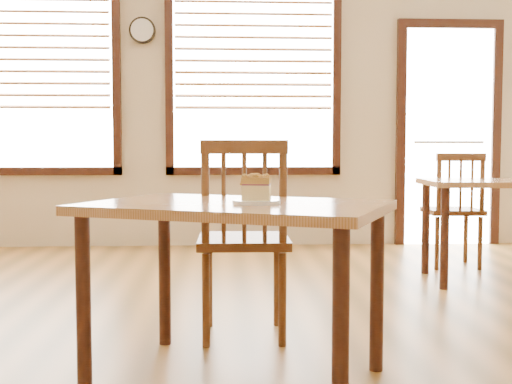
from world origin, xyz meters
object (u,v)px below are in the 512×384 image
Objects in this scene: cake_slice at (256,186)px; cafe_table_second at (499,195)px; wall_clock at (142,30)px; cafe_chair_second at (454,209)px; cafe_chair_main at (244,238)px; cafe_table_main at (236,226)px; plate at (256,202)px.

cafe_table_second is at bearing 56.36° from cake_slice.
cafe_table_second is at bearing -33.55° from wall_clock.
cafe_chair_second is (2.70, -1.27, -1.67)m from wall_clock.
cafe_table_main is at bearing 85.99° from cafe_chair_main.
cafe_chair_second is (1.85, 2.53, -0.17)m from cafe_table_main.
plate is (0.93, -3.87, -1.39)m from wall_clock.
cake_slice is at bearing -128.39° from cafe_table_second.
cake_slice reaches higher than cafe_table_second.
wall_clock is 0.23× the size of cafe_table_second.
cafe_chair_main reaches higher than plate.
plate is (-1.89, -2.00, 0.12)m from cafe_table_second.
wall_clock is at bearing 126.83° from cafe_table_main.
cafe_chair_second is 3.15m from plate.
cafe_chair_second is (-0.12, 0.59, -0.15)m from cafe_table_second.
cafe_table_second is (1.97, 1.94, -0.01)m from cafe_table_main.
cafe_chair_main is at bearing 102.33° from cake_slice.
wall_clock is 0.27× the size of cafe_chair_second.
cake_slice is at bearing -153.73° from plate.
cake_slice is (-1.77, -2.59, 0.34)m from cafe_chair_second.
wall_clock is 3.70m from cafe_table_second.
cafe_chair_main is 5.24× the size of plate.
cafe_chair_second reaches higher than cake_slice.
cafe_table_second is 0.62m from cafe_chair_second.
wall_clock reaches higher than cafe_chair_second.
cafe_chair_main is at bearing 92.62° from plate.
cafe_table_second is 2.75m from plate.
wall_clock is 0.18× the size of cafe_table_main.
cake_slice is at bearing 58.19° from cafe_chair_second.
cake_slice is at bearing -76.56° from wall_clock.
plate is at bearing 93.51° from cafe_chair_main.
cafe_table_second is 2.76m from cake_slice.
plate is 0.06m from cake_slice.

